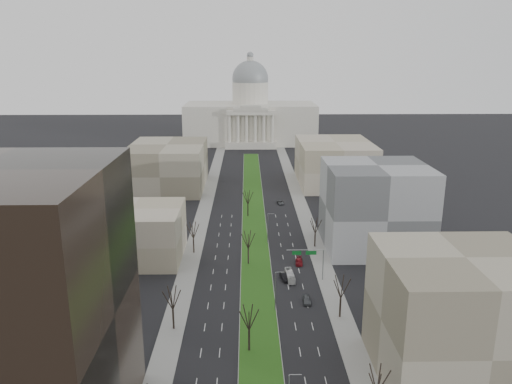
{
  "coord_description": "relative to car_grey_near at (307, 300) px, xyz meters",
  "views": [
    {
      "loc": [
        -2.23,
        -42.0,
        53.63
      ],
      "look_at": [
        0.51,
        106.37,
        12.5
      ],
      "focal_mm": 35.0,
      "sensor_mm": 36.0,
      "label": 1
    }
  ],
  "objects": [
    {
      "name": "tree_median_b",
      "position": [
        -13.0,
        21.46,
        6.28
      ],
      "size": [
        5.4,
        5.4,
        9.72
      ],
      "color": "black",
      "rests_on": "ground"
    },
    {
      "name": "tree_right_mid",
      "position": [
        6.2,
        -6.54,
        6.44
      ],
      "size": [
        5.52,
        5.52,
        9.94
      ],
      "color": "black",
      "rests_on": "ground"
    },
    {
      "name": "streetlamp_median_b",
      "position": [
        -7.24,
        -3.54,
        4.09
      ],
      "size": [
        1.9,
        0.2,
        9.16
      ],
      "color": "gray",
      "rests_on": "ground"
    },
    {
      "name": "building_grey_right",
      "position": [
        23.0,
        33.46,
        11.28
      ],
      "size": [
        28.0,
        26.0,
        24.0
      ],
      "primitive_type": "cube",
      "color": "slate",
      "rests_on": "ground"
    },
    {
      "name": "sidewalk_right",
      "position": [
        6.5,
        36.46,
        -0.64
      ],
      "size": [
        5.0,
        330.0,
        0.15
      ],
      "primitive_type": "cube",
      "color": "gray",
      "rests_on": "ground"
    },
    {
      "name": "median",
      "position": [
        -11.0,
        60.45,
        -0.62
      ],
      "size": [
        8.0,
        222.03,
        0.2
      ],
      "color": "#999993",
      "rests_on": "ground"
    },
    {
      "name": "capitol",
      "position": [
        -11.0,
        211.05,
        15.59
      ],
      "size": [
        80.0,
        46.0,
        55.0
      ],
      "color": "beige",
      "rests_on": "ground"
    },
    {
      "name": "tree_median_a",
      "position": [
        -13.0,
        -18.54,
        6.28
      ],
      "size": [
        5.4,
        5.4,
        9.72
      ],
      "color": "black",
      "rests_on": "ground"
    },
    {
      "name": "streetlamp_median_c",
      "position": [
        -7.24,
        36.46,
        4.09
      ],
      "size": [
        1.9,
        0.2,
        9.16
      ],
      "color": "gray",
      "rests_on": "ground"
    },
    {
      "name": "tree_right_far",
      "position": [
        6.2,
        33.46,
        5.81
      ],
      "size": [
        5.04,
        5.04,
        9.07
      ],
      "color": "black",
      "rests_on": "ground"
    },
    {
      "name": "tree_right_near",
      "position": [
        6.2,
        -36.54,
        5.97
      ],
      "size": [
        5.16,
        5.16,
        9.29
      ],
      "color": "black",
      "rests_on": "ground"
    },
    {
      "name": "building_beige_left",
      "position": [
        -44.0,
        26.46,
        6.28
      ],
      "size": [
        26.0,
        22.0,
        14.0
      ],
      "primitive_type": "cube",
      "color": "tan",
      "rests_on": "ground"
    },
    {
      "name": "tree_left_mid",
      "position": [
        -28.2,
        -10.54,
        6.28
      ],
      "size": [
        5.4,
        5.4,
        9.72
      ],
      "color": "black",
      "rests_on": "ground"
    },
    {
      "name": "box_van",
      "position": [
        -2.78,
        12.03,
        0.28
      ],
      "size": [
        2.15,
        7.26,
        2.0
      ],
      "primitive_type": "imported",
      "rotation": [
        0.0,
        0.0,
        0.07
      ],
      "color": "white",
      "rests_on": "ground"
    },
    {
      "name": "building_tan_right",
      "position": [
        22.0,
        -26.54,
        10.28
      ],
      "size": [
        26.0,
        24.0,
        22.0
      ],
      "primitive_type": "cube",
      "color": "gray",
      "rests_on": "ground"
    },
    {
      "name": "sidewalk_left",
      "position": [
        -28.5,
        36.46,
        -0.64
      ],
      "size": [
        5.0,
        330.0,
        0.15
      ],
      "primitive_type": "cube",
      "color": "gray",
      "rests_on": "ground"
    },
    {
      "name": "tree_left_far",
      "position": [
        -28.2,
        29.46,
        6.13
      ],
      "size": [
        5.28,
        5.28,
        9.5
      ],
      "color": "black",
      "rests_on": "ground"
    },
    {
      "name": "car_grey_near",
      "position": [
        0.0,
        0.0,
        0.0
      ],
      "size": [
        1.88,
        4.28,
        1.43
      ],
      "primitive_type": "imported",
      "rotation": [
        0.0,
        0.0,
        -0.04
      ],
      "color": "#4C4F53",
      "rests_on": "ground"
    },
    {
      "name": "building_far_right",
      "position": [
        24.0,
        106.46,
        8.28
      ],
      "size": [
        30.0,
        40.0,
        18.0
      ],
      "primitive_type": "cube",
      "color": "tan",
      "rests_on": "ground"
    },
    {
      "name": "ground",
      "position": [
        -11.0,
        61.46,
        -0.72
      ],
      "size": [
        600.0,
        600.0,
        0.0
      ],
      "primitive_type": "plane",
      "color": "black",
      "rests_on": "ground"
    },
    {
      "name": "car_grey_far",
      "position": [
        -0.97,
        76.08,
        -0.1
      ],
      "size": [
        2.54,
        4.63,
        1.23
      ],
      "primitive_type": "imported",
      "rotation": [
        0.0,
        0.0,
        0.12
      ],
      "color": "#424549",
      "rests_on": "ground"
    },
    {
      "name": "car_black",
      "position": [
        -4.07,
        12.01,
        0.06
      ],
      "size": [
        2.44,
        4.94,
        1.56
      ],
      "primitive_type": "imported",
      "rotation": [
        0.0,
        0.0,
        0.17
      ],
      "color": "black",
      "rests_on": "ground"
    },
    {
      "name": "tree_median_c",
      "position": [
        -13.0,
        61.46,
        6.28
      ],
      "size": [
        5.4,
        5.4,
        9.72
      ],
      "color": "black",
      "rests_on": "ground"
    },
    {
      "name": "mast_arm_signs",
      "position": [
        2.49,
        11.49,
        5.39
      ],
      "size": [
        9.12,
        0.24,
        8.09
      ],
      "color": "gray",
      "rests_on": "ground"
    },
    {
      "name": "building_far_left",
      "position": [
        -46.0,
        101.46,
        8.28
      ],
      "size": [
        30.0,
        40.0,
        18.0
      ],
      "primitive_type": "cube",
      "color": "gray",
      "rests_on": "ground"
    },
    {
      "name": "car_red",
      "position": [
        0.44,
        21.43,
        -0.05
      ],
      "size": [
        2.26,
        4.75,
        1.34
      ],
      "primitive_type": "imported",
      "rotation": [
        0.0,
        0.0,
        -0.08
      ],
      "color": "maroon",
      "rests_on": "ground"
    }
  ]
}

